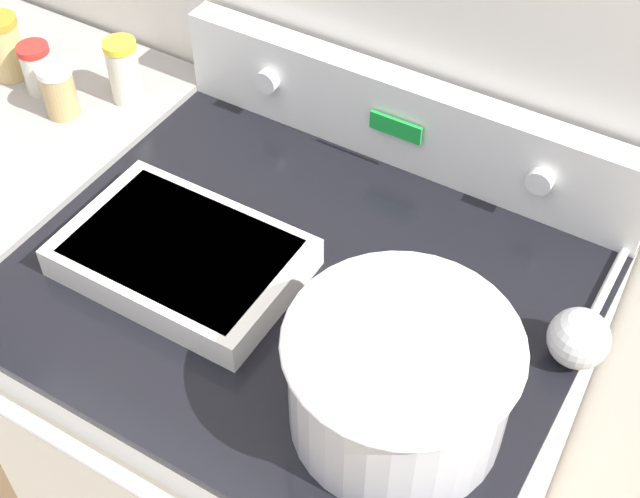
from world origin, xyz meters
TOP-DOWN VIEW (x-y plane):
  - stove_range at (0.00, 0.34)m, footprint 0.80×0.71m
  - control_panel at (0.00, 0.65)m, footprint 0.80×0.07m
  - side_counter at (-0.68, 0.34)m, footprint 0.55×0.68m
  - mixing_bowl at (0.23, 0.20)m, footprint 0.29×0.29m
  - casserole_dish at (-0.16, 0.27)m, footprint 0.34×0.23m
  - ladle at (0.39, 0.42)m, footprint 0.08×0.28m
  - spice_jar_yellow_cap at (-0.48, 0.54)m, footprint 0.06×0.06m
  - spice_jar_white_cap at (-0.55, 0.45)m, footprint 0.06×0.06m
  - spice_jar_red_cap at (-0.63, 0.48)m, footprint 0.06×0.06m
  - spice_jar_orange_cap at (-0.71, 0.48)m, footprint 0.07×0.07m

SIDE VIEW (x-z plane):
  - stove_range at x=0.00m, z-range 0.00..0.96m
  - side_counter at x=-0.68m, z-range 0.00..0.97m
  - casserole_dish at x=-0.16m, z-range 0.96..1.01m
  - ladle at x=0.39m, z-range 0.95..1.04m
  - spice_jar_red_cap at x=-0.63m, z-range 0.97..1.06m
  - spice_jar_white_cap at x=-0.55m, z-range 0.97..1.06m
  - spice_jar_yellow_cap at x=-0.48m, z-range 0.97..1.09m
  - spice_jar_orange_cap at x=-0.71m, z-range 0.97..1.09m
  - control_panel at x=0.00m, z-range 0.96..1.11m
  - mixing_bowl at x=0.23m, z-range 0.97..1.13m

